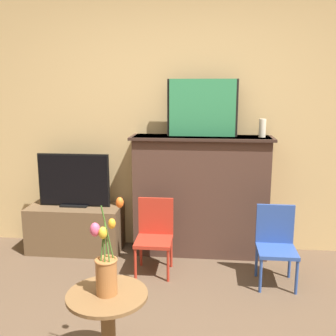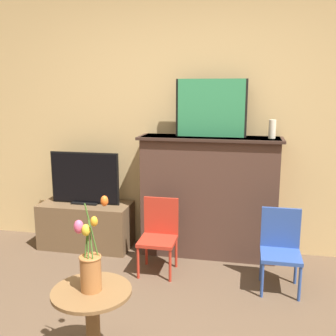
% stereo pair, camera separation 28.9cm
% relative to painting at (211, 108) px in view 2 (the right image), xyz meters
% --- Properties ---
extents(wall_back, '(8.00, 0.06, 2.70)m').
position_rel_painting_xyz_m(wall_back, '(-0.20, 0.19, -0.06)').
color(wall_back, tan).
rests_on(wall_back, ground).
extents(fireplace_mantel, '(1.33, 0.36, 1.15)m').
position_rel_painting_xyz_m(fireplace_mantel, '(-0.00, -0.01, -0.82)').
color(fireplace_mantel, '#4C3328').
rests_on(fireplace_mantel, ground).
extents(painting, '(0.65, 0.03, 0.52)m').
position_rel_painting_xyz_m(painting, '(0.00, 0.00, 0.00)').
color(painting, black).
rests_on(painting, fireplace_mantel).
extents(mantel_candle, '(0.06, 0.06, 0.17)m').
position_rel_painting_xyz_m(mantel_candle, '(0.55, -0.01, -0.18)').
color(mantel_candle, silver).
rests_on(mantel_candle, fireplace_mantel).
extents(tv_stand, '(0.91, 0.42, 0.45)m').
position_rel_painting_xyz_m(tv_stand, '(-1.23, -0.07, -1.19)').
color(tv_stand, brown).
rests_on(tv_stand, ground).
extents(tv_monitor, '(0.70, 0.12, 0.52)m').
position_rel_painting_xyz_m(tv_monitor, '(-1.23, -0.07, -0.71)').
color(tv_monitor, black).
rests_on(tv_monitor, tv_stand).
extents(chair_red, '(0.31, 0.31, 0.64)m').
position_rel_painting_xyz_m(chair_red, '(-0.39, -0.44, -1.06)').
color(chair_red, '#B22D1E').
rests_on(chair_red, ground).
extents(chair_blue, '(0.31, 0.31, 0.64)m').
position_rel_painting_xyz_m(chair_blue, '(0.63, -0.54, -1.06)').
color(chair_blue, '#2D4C99').
rests_on(chair_blue, ground).
extents(side_table, '(0.44, 0.44, 0.50)m').
position_rel_painting_xyz_m(side_table, '(-0.47, -1.76, -1.08)').
color(side_table, brown).
rests_on(side_table, ground).
extents(vase_tulips, '(0.16, 0.15, 0.52)m').
position_rel_painting_xyz_m(vase_tulips, '(-0.46, -1.77, -0.75)').
color(vase_tulips, '#AD6B38').
rests_on(vase_tulips, side_table).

